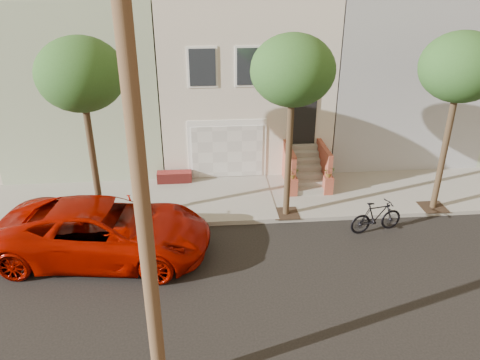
{
  "coord_description": "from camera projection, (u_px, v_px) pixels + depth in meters",
  "views": [
    {
      "loc": [
        -1.9,
        -10.5,
        8.47
      ],
      "look_at": [
        -0.74,
        3.0,
        1.99
      ],
      "focal_mm": 34.8,
      "sensor_mm": 36.0,
      "label": 1
    }
  ],
  "objects": [
    {
      "name": "sidewalk",
      "position": [
        254.0,
        198.0,
        18.02
      ],
      "size": [
        40.0,
        3.7,
        0.15
      ],
      "primitive_type": "cube",
      "color": "gray",
      "rests_on": "ground"
    },
    {
      "name": "pickup_truck",
      "position": [
        105.0,
        231.0,
        14.28
      ],
      "size": [
        6.8,
        3.78,
        1.8
      ],
      "primitive_type": "imported",
      "rotation": [
        0.0,
        0.0,
        1.44
      ],
      "color": "#8F0A00",
      "rests_on": "ground"
    },
    {
      "name": "motorcycle",
      "position": [
        376.0,
        217.0,
        15.72
      ],
      "size": [
        1.97,
        0.9,
        1.14
      ],
      "primitive_type": "imported",
      "rotation": [
        0.0,
        0.0,
        1.77
      ],
      "color": "black",
      "rests_on": "ground"
    },
    {
      "name": "ground",
      "position": [
        275.0,
        287.0,
        13.24
      ],
      "size": [
        90.0,
        90.0,
        0.0
      ],
      "primitive_type": "plane",
      "color": "black",
      "rests_on": "ground"
    },
    {
      "name": "tree_left",
      "position": [
        81.0,
        76.0,
        14.05
      ],
      "size": [
        2.7,
        2.57,
        6.3
      ],
      "color": "#2D2116",
      "rests_on": "sidewalk"
    },
    {
      "name": "tree_mid",
      "position": [
        293.0,
        72.0,
        14.56
      ],
      "size": [
        2.7,
        2.57,
        6.3
      ],
      "color": "#2D2116",
      "rests_on": "sidewalk"
    },
    {
      "name": "tree_right",
      "position": [
        461.0,
        68.0,
        14.98
      ],
      "size": [
        2.7,
        2.57,
        6.3
      ],
      "color": "#2D2116",
      "rests_on": "sidewalk"
    },
    {
      "name": "house_row",
      "position": [
        241.0,
        72.0,
        21.72
      ],
      "size": [
        33.1,
        11.7,
        7.0
      ],
      "color": "beige",
      "rests_on": "sidewalk"
    }
  ]
}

